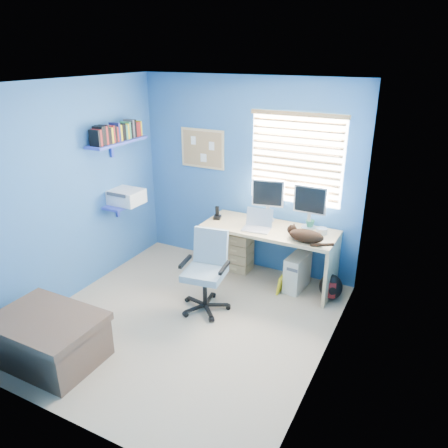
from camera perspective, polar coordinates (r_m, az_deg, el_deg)
The scene contains 23 objects.
floor at distance 4.93m, azimuth -5.13°, elevation -12.56°, with size 3.00×3.20×0.00m, color tan.
ceiling at distance 4.08m, azimuth -6.37°, elevation 17.82°, with size 3.00×3.20×0.00m, color white.
wall_back at distance 5.69m, azimuth 3.05°, elevation 6.26°, with size 3.00×0.01×2.50m, color #3667A2.
wall_front at distance 3.25m, azimuth -21.14°, elevation -7.85°, with size 3.00×0.01×2.50m, color #3667A2.
wall_left at distance 5.28m, azimuth -19.58°, elevation 3.74°, with size 0.01×3.20×2.50m, color #3667A2.
wall_right at distance 3.80m, azimuth 13.77°, elevation -2.54°, with size 0.01×3.20×2.50m, color #3667A2.
desk at distance 5.53m, azimuth 5.85°, elevation -4.06°, with size 1.64×0.65×0.74m, color tan.
laptop at distance 5.27m, azimuth 4.31°, elevation 0.36°, with size 0.33×0.26×0.22m, color silver.
monitor_left at distance 5.52m, azimuth 5.79°, elevation 3.09°, with size 0.40×0.12×0.54m, color silver.
monitor_right at distance 5.36m, azimuth 11.16°, elevation 2.17°, with size 0.40×0.12×0.54m, color silver.
phone at distance 5.61m, azimuth -0.89°, elevation 1.51°, with size 0.09×0.11×0.17m, color black.
mug at distance 5.43m, azimuth 11.15°, elevation -0.02°, with size 0.10×0.09×0.10m, color #2E7F5D.
cd_spindle at distance 5.30m, azimuth 12.64°, elevation -0.88°, with size 0.13×0.13×0.07m, color silver.
cat at distance 5.03m, azimuth 10.71°, elevation -1.54°, with size 0.40×0.21×0.14m, color black.
tower_pc at distance 5.49m, azimuth 9.56°, elevation -6.19°, with size 0.19×0.44×0.45m, color beige.
drawer_boxes at distance 5.84m, azimuth 1.86°, elevation -3.56°, with size 0.35×0.28×0.54m, color tan.
yellow_book at distance 5.41m, azimuth 7.40°, elevation -7.77°, with size 0.03×0.17×0.24m, color yellow.
backpack at distance 5.37m, azimuth 13.77°, elevation -7.97°, with size 0.28×0.21×0.32m, color black.
bed_corner at distance 4.59m, azimuth -21.92°, elevation -13.70°, with size 0.96×0.69×0.46m, color brown.
office_chair at distance 4.98m, azimuth -2.33°, elevation -7.43°, with size 0.60×0.60×0.91m.
window_blinds at distance 5.36m, azimuth 9.38°, elevation 8.33°, with size 1.15×0.05×1.10m.
corkboard at distance 5.88m, azimuth -2.83°, elevation 9.81°, with size 0.64×0.02×0.52m.
wall_shelves at distance 5.65m, azimuth -13.33°, elevation 7.52°, with size 0.42×0.90×1.05m.
Camera 1 is at (2.23, -3.40, 2.78)m, focal length 35.00 mm.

